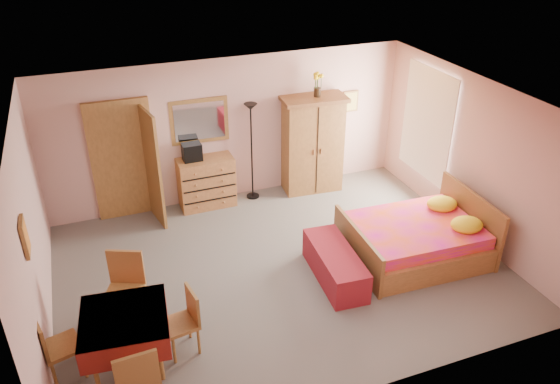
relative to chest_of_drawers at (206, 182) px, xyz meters
name	(u,v)px	position (x,y,z in m)	size (l,w,h in m)	color
floor	(281,269)	(0.55, -2.28, -0.46)	(6.50, 6.50, 0.00)	slate
ceiling	(281,105)	(0.55, -2.28, 2.14)	(6.50, 6.50, 0.00)	brown
wall_back	(231,130)	(0.55, 0.22, 0.84)	(6.50, 0.10, 2.60)	tan
wall_front	(368,304)	(0.55, -4.78, 0.84)	(6.50, 0.10, 2.60)	tan
wall_left	(31,239)	(-2.70, -2.28, 0.84)	(0.10, 5.00, 2.60)	tan
wall_right	(472,158)	(3.80, -2.28, 0.84)	(0.10, 5.00, 2.60)	tan
doorway	(123,161)	(-1.35, 0.19, 0.56)	(1.06, 0.12, 2.15)	#9E6B35
window	(428,124)	(3.76, -1.08, 0.99)	(0.08, 1.40, 1.95)	white
picture_left	(25,237)	(-2.67, -2.88, 1.24)	(0.04, 0.32, 0.42)	orange
picture_back	(351,101)	(2.90, 0.19, 1.09)	(0.30, 0.04, 0.40)	#D8BF59
chest_of_drawers	(206,182)	(0.00, 0.00, 0.00)	(0.98, 0.49, 0.92)	#A86839
wall_mirror	(199,121)	(0.00, 0.21, 1.09)	(1.01, 0.05, 0.80)	white
stereo	(192,152)	(-0.21, 0.03, 0.61)	(0.33, 0.24, 0.30)	black
floor_lamp	(252,152)	(0.86, -0.01, 0.45)	(0.23, 0.23, 1.82)	black
wardrobe	(313,145)	(2.02, -0.09, 0.45)	(1.17, 0.60, 1.83)	olive
sunflower_vase	(318,84)	(2.08, -0.08, 1.59)	(0.18, 0.18, 0.44)	yellow
bed	(415,230)	(2.60, -2.69, 0.01)	(2.03, 1.60, 0.94)	#DD1591
bench	(335,265)	(1.21, -2.77, -0.23)	(0.52, 1.41, 0.47)	maroon
dining_table	(127,340)	(-1.81, -3.39, -0.10)	(0.99, 0.99, 0.72)	maroon
chair_south	(137,377)	(-1.79, -4.13, 0.03)	(0.45, 0.45, 0.98)	#AF6D3B
chair_north	(124,293)	(-1.75, -2.69, 0.05)	(0.46, 0.46, 1.02)	#AA7739
chair_west	(61,346)	(-2.53, -3.32, -0.01)	(0.41, 0.41, 0.90)	#A77238
chair_east	(180,323)	(-1.18, -3.41, -0.03)	(0.39, 0.39, 0.86)	#9E6C35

